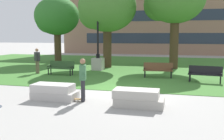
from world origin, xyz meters
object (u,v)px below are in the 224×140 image
object	(u,v)px
park_bench_near_right	(205,73)
concrete_block_center	(54,92)
park_bench_far_left	(61,67)
lamp_post_center	(98,56)
person_skateboarder	(83,77)
park_bench_near_left	(158,69)
person_bystander_near_lawn	(37,59)
concrete_block_left	(138,98)
skateboard	(72,99)

from	to	relation	value
park_bench_near_right	concrete_block_center	bearing A→B (deg)	-138.62
park_bench_far_left	concrete_block_center	bearing A→B (deg)	-67.04
park_bench_near_right	lamp_post_center	distance (m)	8.15
person_skateboarder	park_bench_near_left	size ratio (longest dim) A/B	0.93
park_bench_far_left	lamp_post_center	xyz separation A→B (m)	(1.63, 2.96, 0.50)
park_bench_near_right	person_bystander_near_lawn	world-z (taller)	person_bystander_near_lawn
lamp_post_center	person_bystander_near_lawn	bearing A→B (deg)	-141.35
person_skateboarder	park_bench_near_left	distance (m)	7.12
concrete_block_left	person_bystander_near_lawn	size ratio (longest dim) A/B	1.08
park_bench_near_left	lamp_post_center	world-z (taller)	lamp_post_center
person_skateboarder	lamp_post_center	bearing A→B (deg)	103.85
skateboard	park_bench_far_left	bearing A→B (deg)	118.80
skateboard	person_bystander_near_lawn	distance (m)	8.36
concrete_block_left	park_bench_far_left	size ratio (longest dim) A/B	1.01
person_skateboarder	park_bench_near_right	bearing A→B (deg)	47.61
lamp_post_center	park_bench_near_left	bearing A→B (deg)	-27.42
park_bench_far_left	park_bench_near_left	bearing A→B (deg)	4.87
concrete_block_left	park_bench_near_left	world-z (taller)	park_bench_near_left
skateboard	person_bystander_near_lawn	bearing A→B (deg)	129.38
person_skateboarder	park_bench_near_left	xyz separation A→B (m)	(2.42, 6.68, -0.43)
concrete_block_center	person_skateboarder	bearing A→B (deg)	0.70
park_bench_near_right	lamp_post_center	xyz separation A→B (m)	(-7.34, 3.52, 0.50)
concrete_block_left	park_bench_far_left	distance (m)	8.84
park_bench_near_right	lamp_post_center	size ratio (longest dim) A/B	0.37
concrete_block_center	skateboard	distance (m)	0.86
concrete_block_left	park_bench_near_left	size ratio (longest dim) A/B	1.01
concrete_block_left	lamp_post_center	bearing A→B (deg)	115.65
park_bench_near_left	person_bystander_near_lawn	distance (m)	8.15
concrete_block_left	person_skateboarder	distance (m)	2.35
skateboard	lamp_post_center	distance (m)	9.42
park_bench_near_left	park_bench_far_left	bearing A→B (deg)	-175.13
park_bench_near_left	lamp_post_center	bearing A→B (deg)	152.58
park_bench_near_right	person_bystander_near_lawn	xyz separation A→B (m)	(-10.80, 0.75, 0.44)
person_skateboarder	person_bystander_near_lawn	xyz separation A→B (m)	(-5.71, 6.33, 0.02)
concrete_block_center	park_bench_far_left	size ratio (longest dim) A/B	0.99
skateboard	park_bench_far_left	distance (m)	7.14
concrete_block_left	person_skateboarder	xyz separation A→B (m)	(-2.24, 0.24, 0.66)
concrete_block_center	person_bystander_near_lawn	world-z (taller)	person_bystander_near_lawn
park_bench_near_right	lamp_post_center	bearing A→B (deg)	154.37
person_bystander_near_lawn	lamp_post_center	bearing A→B (deg)	38.65
park_bench_near_right	skateboard	bearing A→B (deg)	-134.24
person_bystander_near_lawn	park_bench_far_left	bearing A→B (deg)	-5.69
person_skateboarder	park_bench_far_left	xyz separation A→B (m)	(-3.87, 6.14, -0.43)
park_bench_far_left	person_bystander_near_lawn	size ratio (longest dim) A/B	1.07
concrete_block_left	park_bench_near_right	xyz separation A→B (m)	(2.85, 5.82, 0.23)
concrete_block_left	lamp_post_center	xyz separation A→B (m)	(-4.48, 9.34, 0.73)
park_bench_far_left	lamp_post_center	bearing A→B (deg)	61.19
skateboard	park_bench_far_left	size ratio (longest dim) A/B	0.57
skateboard	person_skateboarder	bearing A→B (deg)	12.63
park_bench_near_right	person_bystander_near_lawn	size ratio (longest dim) A/B	1.08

